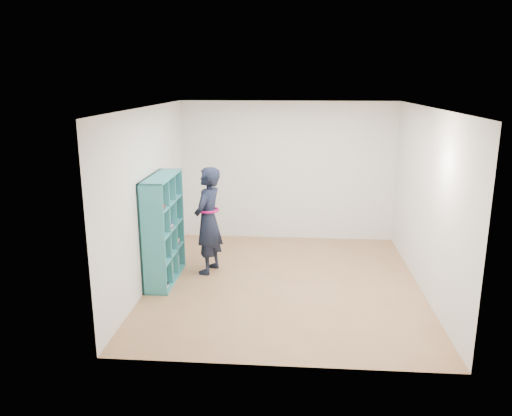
{
  "coord_description": "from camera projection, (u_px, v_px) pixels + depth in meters",
  "views": [
    {
      "loc": [
        0.13,
        -7.0,
        2.98
      ],
      "look_at": [
        -0.45,
        0.3,
        1.08
      ],
      "focal_mm": 35.0,
      "sensor_mm": 36.0,
      "label": 1
    }
  ],
  "objects": [
    {
      "name": "floor",
      "position": [
        284.0,
        283.0,
        7.51
      ],
      "size": [
        4.5,
        4.5,
        0.0
      ],
      "primitive_type": "plane",
      "color": "#966844",
      "rests_on": "ground"
    },
    {
      "name": "smartphone",
      "position": [
        202.0,
        212.0,
        7.85
      ],
      "size": [
        0.01,
        0.09,
        0.12
      ],
      "rotation": [
        0.39,
        0.0,
        0.02
      ],
      "color": "silver",
      "rests_on": "person"
    },
    {
      "name": "wall_front",
      "position": [
        280.0,
        251.0,
        5.01
      ],
      "size": [
        4.0,
        0.02,
        2.6
      ],
      "primitive_type": "cube",
      "color": "white",
      "rests_on": "floor"
    },
    {
      "name": "wall_back",
      "position": [
        288.0,
        171.0,
        9.35
      ],
      "size": [
        4.0,
        0.02,
        2.6
      ],
      "primitive_type": "cube",
      "color": "white",
      "rests_on": "floor"
    },
    {
      "name": "wall_right",
      "position": [
        427.0,
        202.0,
        7.03
      ],
      "size": [
        0.02,
        4.5,
        2.6
      ],
      "primitive_type": "cube",
      "color": "white",
      "rests_on": "floor"
    },
    {
      "name": "ceiling",
      "position": [
        287.0,
        107.0,
        6.86
      ],
      "size": [
        4.5,
        4.5,
        0.0
      ],
      "primitive_type": "plane",
      "color": "white",
      "rests_on": "wall_back"
    },
    {
      "name": "person",
      "position": [
        208.0,
        220.0,
        7.76
      ],
      "size": [
        0.55,
        0.7,
        1.69
      ],
      "rotation": [
        0.0,
        0.0,
        -1.84
      ],
      "color": "black",
      "rests_on": "floor"
    },
    {
      "name": "bookshelf",
      "position": [
        162.0,
        230.0,
        7.45
      ],
      "size": [
        0.35,
        1.21,
        1.62
      ],
      "color": "teal",
      "rests_on": "floor"
    },
    {
      "name": "wall_left",
      "position": [
        149.0,
        197.0,
        7.33
      ],
      "size": [
        0.02,
        4.5,
        2.6
      ],
      "primitive_type": "cube",
      "color": "white",
      "rests_on": "floor"
    }
  ]
}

